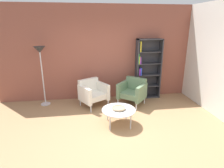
# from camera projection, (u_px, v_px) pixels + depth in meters

# --- Properties ---
(ground_plane) EXTENTS (8.32, 8.32, 0.00)m
(ground_plane) POSITION_uv_depth(u_px,v_px,m) (114.00, 138.00, 4.01)
(ground_plane) COLOR #9E7751
(brick_back_panel) EXTENTS (6.40, 0.12, 2.90)m
(brick_back_panel) POSITION_uv_depth(u_px,v_px,m) (102.00, 53.00, 5.89)
(brick_back_panel) COLOR brown
(brick_back_panel) RESTS_ON ground_plane
(bookshelf_tall) EXTENTS (0.80, 0.30, 1.90)m
(bookshelf_tall) POSITION_uv_depth(u_px,v_px,m) (146.00, 70.00, 6.04)
(bookshelf_tall) COLOR #333338
(bookshelf_tall) RESTS_ON ground_plane
(coffee_table_low) EXTENTS (0.80, 0.80, 0.40)m
(coffee_table_low) POSITION_uv_depth(u_px,v_px,m) (119.00, 111.00, 4.46)
(coffee_table_low) COLOR silver
(coffee_table_low) RESTS_ON ground_plane
(decorative_bowl) EXTENTS (0.32, 0.32, 0.05)m
(decorative_bowl) POSITION_uv_depth(u_px,v_px,m) (119.00, 108.00, 4.44)
(decorative_bowl) COLOR tan
(decorative_bowl) RESTS_ON coffee_table_low
(armchair_spare_guest) EXTENTS (0.95, 0.94, 0.78)m
(armchair_spare_guest) POSITION_uv_depth(u_px,v_px,m) (133.00, 91.00, 5.63)
(armchair_spare_guest) COLOR slate
(armchair_spare_guest) RESTS_ON ground_plane
(armchair_by_bookshelf) EXTENTS (0.93, 0.91, 0.78)m
(armchair_by_bookshelf) POSITION_uv_depth(u_px,v_px,m) (93.00, 92.00, 5.51)
(armchair_by_bookshelf) COLOR white
(armchair_by_bookshelf) RESTS_ON ground_plane
(floor_lamp_torchiere) EXTENTS (0.32, 0.32, 1.74)m
(floor_lamp_torchiere) POSITION_uv_depth(u_px,v_px,m) (40.00, 57.00, 5.28)
(floor_lamp_torchiere) COLOR silver
(floor_lamp_torchiere) RESTS_ON ground_plane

